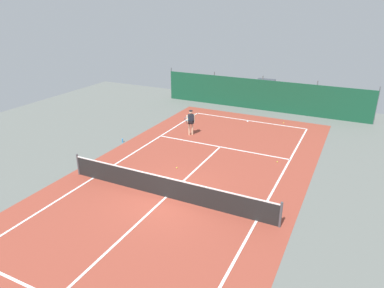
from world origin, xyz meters
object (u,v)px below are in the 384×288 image
tennis_ball_midcourt (277,162)px  tennis_ball_by_sideline (284,123)px  water_bottle (122,141)px  tennis_player (191,121)px  tennis_ball_near_player (177,168)px  tennis_net (166,187)px  parked_car (264,90)px

tennis_ball_midcourt → tennis_ball_by_sideline: size_ratio=1.00×
tennis_ball_midcourt → water_bottle: bearing=-171.9°
tennis_player → tennis_ball_near_player: size_ratio=24.85×
tennis_net → tennis_ball_by_sideline: 12.70m
tennis_ball_by_sideline → parked_car: size_ratio=0.02×
water_bottle → tennis_ball_midcourt: bearing=8.1°
tennis_net → parked_car: (-0.61, 18.16, 0.33)m
tennis_ball_near_player → water_bottle: water_bottle is taller
tennis_player → parked_car: size_ratio=0.38×
tennis_net → tennis_player: (-2.48, 7.45, 0.45)m
tennis_net → tennis_ball_by_sideline: (2.42, 12.46, -0.48)m
tennis_ball_midcourt → parked_car: parked_car is taller
water_bottle → tennis_ball_near_player: bearing=-19.9°
tennis_net → tennis_ball_near_player: 2.94m
tennis_ball_by_sideline → water_bottle: 11.39m
tennis_ball_by_sideline → water_bottle: water_bottle is taller
water_bottle → parked_car: bearing=69.8°
tennis_ball_near_player → tennis_ball_by_sideline: 10.29m
tennis_net → tennis_ball_midcourt: (3.56, 5.76, -0.48)m
tennis_player → parked_car: parked_car is taller
tennis_net → parked_car: parked_car is taller
parked_car → water_bottle: (-5.05, -13.72, -0.72)m
tennis_player → tennis_ball_by_sideline: bearing=-164.3°
tennis_ball_near_player → parked_car: bearing=88.8°
tennis_net → water_bottle: tennis_net is taller
tennis_net → tennis_ball_midcourt: 6.78m
tennis_player → tennis_ball_near_player: bearing=78.0°
tennis_ball_midcourt → tennis_player: bearing=164.3°
tennis_net → tennis_ball_near_player: size_ratio=153.33×
tennis_player → tennis_ball_midcourt: 6.33m
tennis_net → tennis_player: 7.87m
tennis_net → tennis_player: tennis_player is taller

